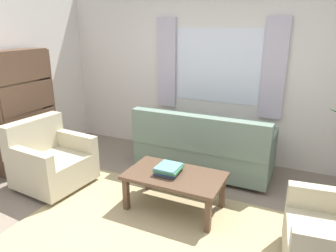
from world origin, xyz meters
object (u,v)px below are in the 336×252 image
Objects in this scene: armchair_left at (50,160)px; bookshelf at (27,110)px; couch at (203,148)px; book_stack_on_table at (168,169)px; coffee_table at (175,179)px.

armchair_left is 0.95m from bookshelf.
couch reaches higher than book_stack_on_table.
armchair_left is 1.64m from book_stack_on_table.
armchair_left is at bearing -173.74° from book_stack_on_table.
book_stack_on_table is (-0.08, -0.00, 0.11)m from coffee_table.
couch is 2.08m from armchair_left.
bookshelf is (-2.34, 0.16, 0.39)m from book_stack_on_table.
coffee_table is (1.71, 0.18, 0.03)m from armchair_left.
book_stack_on_table is at bearing 87.38° from couch.
armchair_left reaches higher than coffee_table.
book_stack_on_table is 2.38m from bookshelf.
book_stack_on_table is at bearing -79.20° from armchair_left.
armchair_left is 2.83× the size of book_stack_on_table.
bookshelf is (-2.39, -0.88, 0.51)m from couch.
armchair_left is (-1.68, -1.22, -0.01)m from couch.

